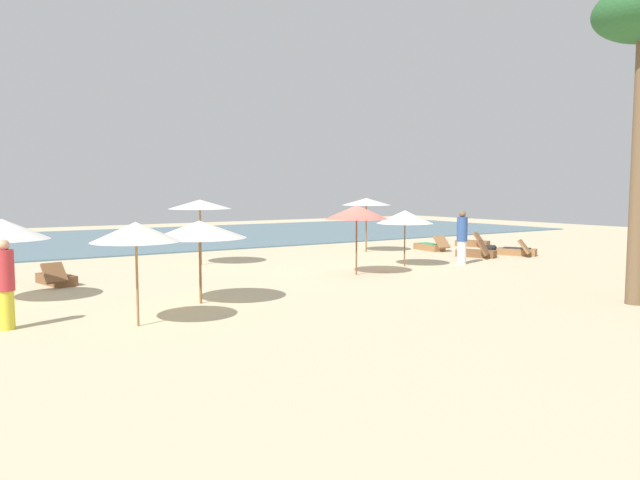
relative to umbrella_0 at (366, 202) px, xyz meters
The scene contains 17 objects.
ground_plane 7.05m from the umbrella_0, 131.18° to the right, with size 60.00×60.00×0.00m, color beige.
ocean_water 12.91m from the umbrella_0, 110.31° to the left, with size 48.00×16.00×0.06m, color slate.
umbrella_0 is the anchor object (origin of this frame).
umbrella_1 7.57m from the umbrella_0, behind, with size 2.21×2.21×2.32m.
umbrella_2 6.82m from the umbrella_0, 130.30° to the right, with size 1.96×1.96×2.19m.
umbrella_3 4.75m from the umbrella_0, 111.23° to the right, with size 1.97×1.97×1.95m.
umbrella_4 12.41m from the umbrella_0, 146.06° to the right, with size 2.19×2.19×1.96m.
umbrella_5 14.74m from the umbrella_0, 163.64° to the right, with size 2.13×2.13×1.99m.
umbrella_6 14.85m from the umbrella_0, 145.31° to the right, with size 1.73×1.73×2.06m.
lounger_0 12.98m from the umbrella_0, behind, with size 0.94×1.78×0.69m.
lounger_1 6.50m from the umbrella_0, 45.65° to the right, with size 1.32×1.76×0.70m.
lounger_2 3.54m from the umbrella_0, 21.05° to the right, with size 0.75×1.76×0.66m.
lounger_3 6.06m from the umbrella_0, ahead, with size 1.23×1.76×0.72m.
lounger_4 5.06m from the umbrella_0, 57.94° to the right, with size 1.24×1.74×0.73m.
person_0 16.22m from the umbrella_0, 152.98° to the right, with size 0.36×0.36×1.75m.
person_2 5.29m from the umbrella_0, 86.03° to the right, with size 0.52×0.52×1.92m.
dog 5.72m from the umbrella_0, 32.80° to the right, with size 0.44×0.70×0.32m.
Camera 1 is at (-11.11, -15.00, 2.71)m, focal length 33.33 mm.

